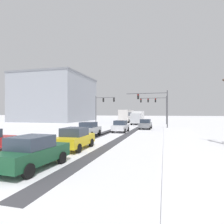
% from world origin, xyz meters
% --- Properties ---
extents(wheel_track_left_lane, '(1.01, 33.54, 0.01)m').
position_xyz_m(wheel_track_left_lane, '(2.94, 15.25, 0.00)').
color(wheel_track_left_lane, '#424247').
rests_on(wheel_track_left_lane, ground).
extents(wheel_track_right_lane, '(0.71, 33.54, 0.01)m').
position_xyz_m(wheel_track_right_lane, '(0.13, 15.25, 0.00)').
color(wheel_track_right_lane, '#424247').
rests_on(wheel_track_right_lane, ground).
extents(wheel_track_center, '(1.14, 33.54, 0.01)m').
position_xyz_m(wheel_track_center, '(-0.49, 15.25, 0.00)').
color(wheel_track_center, '#424247').
rests_on(wheel_track_center, ground).
extents(sidewalk_kerb_right, '(4.00, 33.54, 0.12)m').
position_xyz_m(sidewalk_kerb_right, '(9.29, 13.72, 0.06)').
color(sidewalk_kerb_right, white).
rests_on(sidewalk_kerb_right, ground).
extents(traffic_signal_far_right, '(6.31, 0.61, 6.50)m').
position_xyz_m(traffic_signal_far_right, '(5.38, 40.63, 4.80)').
color(traffic_signal_far_right, '#47474C').
rests_on(traffic_signal_far_right, ground).
extents(traffic_signal_far_left, '(4.71, 0.56, 6.50)m').
position_xyz_m(traffic_signal_far_left, '(-6.30, 36.40, 4.58)').
color(traffic_signal_far_left, '#47474C').
rests_on(traffic_signal_far_left, ground).
extents(traffic_signal_near_right, '(7.25, 0.46, 6.50)m').
position_xyz_m(traffic_signal_near_right, '(5.83, 28.57, 4.50)').
color(traffic_signal_near_right, '#47474C').
rests_on(traffic_signal_near_right, ground).
extents(car_grey_lead, '(1.94, 4.16, 1.62)m').
position_xyz_m(car_grey_lead, '(4.40, 26.25, 0.82)').
color(car_grey_lead, slate).
rests_on(car_grey_lead, ground).
extents(car_white_second, '(1.85, 4.11, 1.62)m').
position_xyz_m(car_white_second, '(1.51, 20.32, 0.82)').
color(car_white_second, silver).
rests_on(car_white_second, ground).
extents(car_silver_third, '(1.88, 4.12, 1.62)m').
position_xyz_m(car_silver_third, '(-1.13, 15.09, 0.82)').
color(car_silver_third, '#B7BABF').
rests_on(car_silver_third, ground).
extents(car_yellow_cab_fourth, '(1.91, 4.14, 1.62)m').
position_xyz_m(car_yellow_cab_fourth, '(0.92, 7.17, 0.82)').
color(car_yellow_cab_fourth, yellow).
rests_on(car_yellow_cab_fourth, ground).
extents(car_dark_green_sixth, '(1.99, 4.18, 1.62)m').
position_xyz_m(car_dark_green_sixth, '(1.14, 1.96, 0.82)').
color(car_dark_green_sixth, '#194C2D').
rests_on(car_dark_green_sixth, ground).
extents(bus_oncoming, '(2.80, 11.04, 3.38)m').
position_xyz_m(bus_oncoming, '(-2.65, 47.12, 1.99)').
color(bus_oncoming, silver).
rests_on(bus_oncoming, ground).
extents(box_truck_delivery, '(2.38, 7.43, 3.02)m').
position_xyz_m(box_truck_delivery, '(1.50, 38.41, 1.63)').
color(box_truck_delivery, '#B7BABF').
rests_on(box_truck_delivery, ground).
extents(office_building_far_left_block, '(19.43, 22.18, 14.21)m').
position_xyz_m(office_building_far_left_block, '(-25.75, 49.48, 7.11)').
color(office_building_far_left_block, '#9399A3').
rests_on(office_building_far_left_block, ground).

